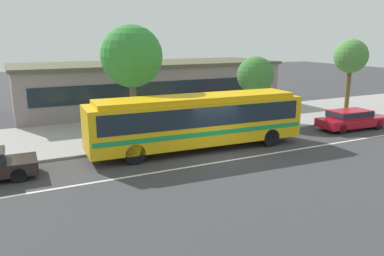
{
  "coord_description": "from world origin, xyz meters",
  "views": [
    {
      "loc": [
        -9.52,
        -16.1,
        5.92
      ],
      "look_at": [
        -0.88,
        1.35,
        1.3
      ],
      "focal_mm": 35.72,
      "sensor_mm": 36.0,
      "label": 1
    }
  ],
  "objects_px": {
    "pedestrian_waiting_near_sign": "(114,126)",
    "street_tree_far_end": "(351,57)",
    "pedestrian_walking_along_curb": "(217,113)",
    "street_tree_mid_block": "(255,75)",
    "sedan_far_ahead": "(351,119)",
    "street_tree_near_stop": "(132,57)",
    "transit_bus": "(198,119)",
    "bus_stop_sign": "(251,106)"
  },
  "relations": [
    {
      "from": "pedestrian_waiting_near_sign",
      "to": "street_tree_far_end",
      "type": "distance_m",
      "value": 19.84
    },
    {
      "from": "pedestrian_walking_along_curb",
      "to": "street_tree_mid_block",
      "type": "distance_m",
      "value": 4.31
    },
    {
      "from": "sedan_far_ahead",
      "to": "street_tree_near_stop",
      "type": "distance_m",
      "value": 14.73
    },
    {
      "from": "pedestrian_walking_along_curb",
      "to": "street_tree_far_end",
      "type": "xyz_separation_m",
      "value": [
        12.48,
        0.61,
        3.36
      ]
    },
    {
      "from": "sedan_far_ahead",
      "to": "pedestrian_waiting_near_sign",
      "type": "height_order",
      "value": "pedestrian_waiting_near_sign"
    },
    {
      "from": "sedan_far_ahead",
      "to": "pedestrian_waiting_near_sign",
      "type": "relative_size",
      "value": 2.9
    },
    {
      "from": "transit_bus",
      "to": "pedestrian_waiting_near_sign",
      "type": "height_order",
      "value": "transit_bus"
    },
    {
      "from": "pedestrian_walking_along_curb",
      "to": "street_tree_mid_block",
      "type": "bearing_deg",
      "value": 13.83
    },
    {
      "from": "street_tree_near_stop",
      "to": "street_tree_far_end",
      "type": "distance_m",
      "value": 17.86
    },
    {
      "from": "sedan_far_ahead",
      "to": "street_tree_near_stop",
      "type": "relative_size",
      "value": 0.73
    },
    {
      "from": "transit_bus",
      "to": "bus_stop_sign",
      "type": "relative_size",
      "value": 4.78
    },
    {
      "from": "pedestrian_waiting_near_sign",
      "to": "street_tree_far_end",
      "type": "relative_size",
      "value": 0.29
    },
    {
      "from": "transit_bus",
      "to": "street_tree_near_stop",
      "type": "height_order",
      "value": "street_tree_near_stop"
    },
    {
      "from": "bus_stop_sign",
      "to": "street_tree_far_end",
      "type": "height_order",
      "value": "street_tree_far_end"
    },
    {
      "from": "street_tree_near_stop",
      "to": "street_tree_mid_block",
      "type": "xyz_separation_m",
      "value": [
        8.93,
        -0.06,
        -1.48
      ]
    },
    {
      "from": "transit_bus",
      "to": "sedan_far_ahead",
      "type": "distance_m",
      "value": 11.23
    },
    {
      "from": "transit_bus",
      "to": "bus_stop_sign",
      "type": "bearing_deg",
      "value": 20.81
    },
    {
      "from": "pedestrian_walking_along_curb",
      "to": "transit_bus",
      "type": "bearing_deg",
      "value": -132.58
    },
    {
      "from": "pedestrian_waiting_near_sign",
      "to": "sedan_far_ahead",
      "type": "bearing_deg",
      "value": -12.41
    },
    {
      "from": "pedestrian_walking_along_curb",
      "to": "street_tree_mid_block",
      "type": "height_order",
      "value": "street_tree_mid_block"
    },
    {
      "from": "transit_bus",
      "to": "pedestrian_walking_along_curb",
      "type": "xyz_separation_m",
      "value": [
        3.24,
        3.53,
        -0.63
      ]
    },
    {
      "from": "sedan_far_ahead",
      "to": "street_tree_near_stop",
      "type": "bearing_deg",
      "value": 160.19
    },
    {
      "from": "transit_bus",
      "to": "street_tree_mid_block",
      "type": "distance_m",
      "value": 8.27
    },
    {
      "from": "street_tree_near_stop",
      "to": "transit_bus",
      "type": "bearing_deg",
      "value": -64.57
    },
    {
      "from": "sedan_far_ahead",
      "to": "pedestrian_walking_along_curb",
      "type": "xyz_separation_m",
      "value": [
        -7.95,
        3.85,
        0.35
      ]
    },
    {
      "from": "pedestrian_waiting_near_sign",
      "to": "street_tree_mid_block",
      "type": "relative_size",
      "value": 0.36
    },
    {
      "from": "transit_bus",
      "to": "street_tree_far_end",
      "type": "xyz_separation_m",
      "value": [
        15.73,
        4.14,
        2.73
      ]
    },
    {
      "from": "sedan_far_ahead",
      "to": "pedestrian_waiting_near_sign",
      "type": "bearing_deg",
      "value": 167.59
    },
    {
      "from": "street_tree_near_stop",
      "to": "street_tree_mid_block",
      "type": "distance_m",
      "value": 9.05
    },
    {
      "from": "pedestrian_waiting_near_sign",
      "to": "street_tree_mid_block",
      "type": "height_order",
      "value": "street_tree_mid_block"
    },
    {
      "from": "pedestrian_walking_along_curb",
      "to": "street_tree_near_stop",
      "type": "relative_size",
      "value": 0.25
    },
    {
      "from": "bus_stop_sign",
      "to": "street_tree_near_stop",
      "type": "distance_m",
      "value": 7.95
    },
    {
      "from": "transit_bus",
      "to": "pedestrian_waiting_near_sign",
      "type": "distance_m",
      "value": 4.86
    },
    {
      "from": "street_tree_near_stop",
      "to": "street_tree_far_end",
      "type": "relative_size",
      "value": 1.15
    },
    {
      "from": "sedan_far_ahead",
      "to": "street_tree_far_end",
      "type": "bearing_deg",
      "value": 44.55
    },
    {
      "from": "transit_bus",
      "to": "street_tree_mid_block",
      "type": "relative_size",
      "value": 2.61
    },
    {
      "from": "transit_bus",
      "to": "bus_stop_sign",
      "type": "height_order",
      "value": "transit_bus"
    },
    {
      "from": "pedestrian_waiting_near_sign",
      "to": "street_tree_near_stop",
      "type": "distance_m",
      "value": 4.35
    },
    {
      "from": "sedan_far_ahead",
      "to": "street_tree_far_end",
      "type": "distance_m",
      "value": 7.37
    },
    {
      "from": "transit_bus",
      "to": "street_tree_mid_block",
      "type": "bearing_deg",
      "value": 32.91
    },
    {
      "from": "bus_stop_sign",
      "to": "street_tree_far_end",
      "type": "bearing_deg",
      "value": 12.07
    },
    {
      "from": "sedan_far_ahead",
      "to": "pedestrian_walking_along_curb",
      "type": "bearing_deg",
      "value": 154.13
    }
  ]
}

